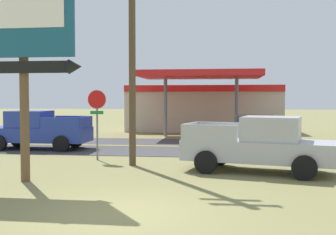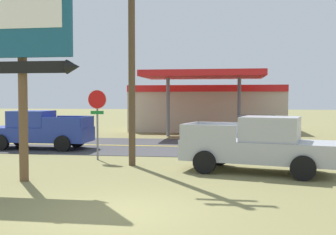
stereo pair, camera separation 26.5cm
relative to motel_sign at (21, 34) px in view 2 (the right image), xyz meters
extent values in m
plane|color=olive|center=(3.80, -3.02, -4.57)|extent=(180.00, 180.00, 0.00)
cube|color=#3D3D3F|center=(3.80, 9.98, -4.56)|extent=(140.00, 8.00, 0.02)
cube|color=gold|center=(3.80, 9.98, -4.55)|extent=(126.00, 0.20, 0.01)
cylinder|color=brown|center=(-0.06, 0.14, -1.22)|extent=(0.28, 0.28, 6.69)
cube|color=#19516B|center=(-0.06, -0.04, 0.55)|extent=(3.38, 0.16, 2.55)
cube|color=white|center=(-0.06, -0.13, 0.85)|extent=(2.84, 0.03, 1.43)
cube|color=black|center=(-0.06, -0.04, -1.03)|extent=(3.04, 0.12, 0.36)
cone|color=black|center=(1.66, -0.04, -1.03)|extent=(0.40, 0.44, 0.44)
cylinder|color=slate|center=(0.83, 4.79, -3.47)|extent=(0.08, 0.08, 2.20)
cylinder|color=red|center=(0.83, 4.76, -2.02)|extent=(0.76, 0.03, 0.76)
cylinder|color=white|center=(0.83, 4.78, -2.02)|extent=(0.80, 0.01, 0.80)
cube|color=#19722D|center=(0.83, 4.76, -2.57)|extent=(0.56, 0.03, 0.14)
cylinder|color=brown|center=(2.61, 3.57, 0.33)|extent=(0.26, 0.26, 9.81)
cube|color=beige|center=(4.61, 21.96, -2.77)|extent=(12.00, 6.00, 3.60)
cube|color=red|center=(4.61, 18.91, -1.22)|extent=(12.00, 0.12, 0.50)
cube|color=red|center=(4.61, 15.96, -0.37)|extent=(8.00, 5.00, 0.40)
cylinder|color=slate|center=(2.21, 15.96, -2.47)|extent=(0.24, 0.24, 4.20)
cylinder|color=slate|center=(7.01, 15.96, -2.47)|extent=(0.24, 0.24, 4.20)
cube|color=#A8AAAF|center=(7.29, 2.78, -3.81)|extent=(5.52, 3.14, 0.72)
cube|color=#A8AAAF|center=(7.72, 2.67, -3.03)|extent=(2.27, 2.20, 0.84)
cube|color=#28333D|center=(8.59, 2.46, -3.03)|extent=(0.49, 1.63, 0.71)
cube|color=#A8AAAF|center=(6.03, 4.04, -3.17)|extent=(1.92, 0.58, 0.56)
cube|color=#A8AAAF|center=(5.59, 2.25, -3.17)|extent=(1.92, 0.58, 0.56)
cube|color=#A8AAAF|center=(4.86, 3.38, -3.17)|extent=(0.56, 1.85, 0.56)
cylinder|color=black|center=(9.09, 3.35, -4.17)|extent=(0.84, 0.46, 0.80)
cylinder|color=black|center=(8.62, 1.45, -4.17)|extent=(0.84, 0.46, 0.80)
cylinder|color=black|center=(5.96, 4.12, -4.17)|extent=(0.84, 0.46, 0.80)
cylinder|color=black|center=(5.49, 2.21, -4.17)|extent=(0.84, 0.46, 0.80)
cube|color=#233893|center=(-3.26, 7.98, -3.81)|extent=(5.20, 1.96, 0.72)
cube|color=#233893|center=(-3.71, 7.98, -3.03)|extent=(1.90, 1.80, 0.84)
cube|color=#28333D|center=(-4.60, 7.98, -3.03)|extent=(0.10, 1.66, 0.71)
cube|color=#233893|center=(-1.74, 7.06, -3.17)|extent=(1.95, 0.12, 0.56)
cube|color=#233893|center=(-1.74, 8.90, -3.17)|extent=(1.95, 0.12, 0.56)
cube|color=#233893|center=(-0.76, 7.98, -3.17)|extent=(0.12, 1.88, 0.56)
cylinder|color=black|center=(-4.87, 7.00, -4.17)|extent=(0.80, 0.28, 0.80)
cylinder|color=black|center=(-4.87, 8.96, -4.17)|extent=(0.80, 0.28, 0.80)
cylinder|color=black|center=(-1.65, 7.00, -4.17)|extent=(0.80, 0.28, 0.80)
cylinder|color=black|center=(-1.65, 8.96, -4.17)|extent=(0.80, 0.28, 0.80)
cube|color=red|center=(8.03, 11.98, -3.89)|extent=(4.20, 1.76, 0.72)
cube|color=#2D3842|center=(7.88, 11.98, -3.23)|extent=(2.10, 1.56, 0.60)
cylinder|color=black|center=(9.33, 12.86, -4.25)|extent=(0.64, 0.24, 0.64)
cylinder|color=black|center=(9.33, 11.10, -4.25)|extent=(0.64, 0.24, 0.64)
cylinder|color=black|center=(6.73, 12.86, -4.25)|extent=(0.64, 0.24, 0.64)
cylinder|color=black|center=(6.73, 11.10, -4.25)|extent=(0.64, 0.24, 0.64)
camera|label=1|loc=(5.99, -11.94, -1.98)|focal=44.08mm
camera|label=2|loc=(6.26, -11.91, -1.98)|focal=44.08mm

